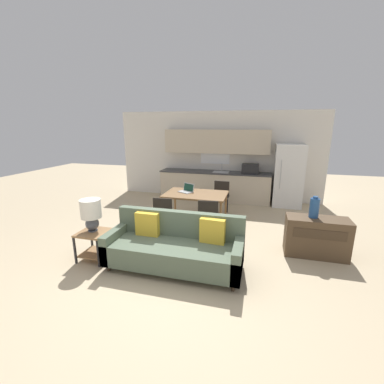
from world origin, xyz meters
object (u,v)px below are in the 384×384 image
at_px(refrigerator, 288,176).
at_px(dining_chair_near_right, 208,216).
at_px(laptop, 187,190).
at_px(credenza, 316,237).
at_px(table_lamp, 91,212).
at_px(dining_chair_near_left, 165,213).
at_px(vase, 314,208).
at_px(dining_table, 196,196).
at_px(dining_chair_far_right, 221,195).
at_px(side_table, 94,241).
at_px(couch, 175,247).

bearing_deg(refrigerator, dining_chair_near_right, -121.78).
bearing_deg(laptop, credenza, 4.52).
xyz_separation_m(refrigerator, table_lamp, (-3.50, -4.11, -0.04)).
height_order(dining_chair_near_left, laptop, laptop).
bearing_deg(refrigerator, table_lamp, -130.44).
distance_m(vase, dining_chair_near_right, 1.96).
xyz_separation_m(dining_table, table_lamp, (-1.30, -2.10, 0.18)).
relative_size(dining_table, dining_chair_near_left, 1.70).
bearing_deg(table_lamp, dining_chair_near_right, 36.48).
height_order(dining_chair_far_right, dining_chair_near_left, same).
height_order(dining_table, dining_chair_near_right, dining_chair_near_right).
relative_size(side_table, dining_chair_near_right, 0.60).
distance_m(couch, dining_chair_far_right, 2.88).
relative_size(couch, table_lamp, 3.88).
distance_m(vase, dining_chair_near_left, 2.86).
height_order(table_lamp, laptop, table_lamp).
bearing_deg(refrigerator, laptop, -141.90).
bearing_deg(dining_chair_near_left, refrigerator, -136.55).
bearing_deg(vase, credenza, -21.57).
bearing_deg(laptop, side_table, -88.39).
relative_size(side_table, vase, 1.33).
bearing_deg(credenza, dining_chair_near_left, 177.31).
bearing_deg(laptop, dining_chair_far_right, 73.21).
height_order(refrigerator, dining_chair_near_right, refrigerator).
bearing_deg(credenza, couch, -155.90).
distance_m(side_table, laptop, 2.49).
relative_size(dining_chair_near_right, dining_chair_near_left, 1.00).
xyz_separation_m(credenza, dining_chair_near_right, (-1.99, 0.19, 0.14)).
relative_size(table_lamp, dining_chair_far_right, 0.67).
height_order(refrigerator, vase, refrigerator).
height_order(couch, table_lamp, table_lamp).
height_order(table_lamp, credenza, table_lamp).
distance_m(couch, vase, 2.51).
bearing_deg(side_table, refrigerator, 50.05).
xyz_separation_m(couch, credenza, (2.29, 1.03, 0.00)).
xyz_separation_m(dining_table, vase, (2.38, -0.95, 0.21)).
distance_m(side_table, dining_chair_far_right, 3.45).
xyz_separation_m(dining_table, credenza, (2.46, -0.99, -0.31)).
bearing_deg(dining_table, refrigerator, 42.37).
height_order(table_lamp, vase, vase).
bearing_deg(side_table, dining_table, 59.31).
distance_m(table_lamp, dining_chair_near_left, 1.55).
height_order(credenza, dining_chair_near_right, dining_chair_near_right).
height_order(refrigerator, dining_table, refrigerator).
distance_m(refrigerator, dining_chair_near_right, 3.32).
relative_size(couch, credenza, 2.08).
height_order(side_table, dining_chair_near_left, dining_chair_near_left).
relative_size(vase, dining_chair_near_left, 0.45).
xyz_separation_m(couch, laptop, (-0.41, 2.11, 0.43)).
height_order(side_table, vase, vase).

